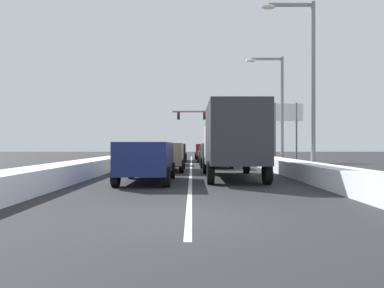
# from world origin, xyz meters

# --- Properties ---
(ground_plane) EXTENTS (120.00, 120.00, 0.00)m
(ground_plane) POSITION_xyz_m (0.00, 15.50, 0.00)
(ground_plane) COLOR #28282B
(lane_stripe_between_right_lane_and_center_lane) EXTENTS (0.14, 42.63, 0.01)m
(lane_stripe_between_right_lane_and_center_lane) POSITION_xyz_m (-0.00, 19.38, 0.00)
(lane_stripe_between_right_lane_and_center_lane) COLOR silver
(lane_stripe_between_right_lane_and_center_lane) RESTS_ON ground
(snow_bank_right_shoulder) EXTENTS (1.23, 42.63, 0.76)m
(snow_bank_right_shoulder) POSITION_xyz_m (5.30, 19.38, 0.38)
(snow_bank_right_shoulder) COLOR white
(snow_bank_right_shoulder) RESTS_ON ground
(snow_bank_left_shoulder) EXTENTS (1.45, 42.63, 0.78)m
(snow_bank_left_shoulder) POSITION_xyz_m (-5.30, 19.38, 0.39)
(snow_bank_left_shoulder) COLOR white
(snow_bank_left_shoulder) RESTS_ON ground
(box_truck_right_lane_nearest) EXTENTS (2.53, 7.20, 3.36)m
(box_truck_right_lane_nearest) POSITION_xyz_m (1.94, 8.89, 1.90)
(box_truck_right_lane_nearest) COLOR #B7BABF
(box_truck_right_lane_nearest) RESTS_ON ground
(suv_charcoal_right_lane_second) EXTENTS (2.16, 4.90, 1.67)m
(suv_charcoal_right_lane_second) POSITION_xyz_m (1.71, 17.53, 1.02)
(suv_charcoal_right_lane_second) COLOR #38383D
(suv_charcoal_right_lane_second) RESTS_ON ground
(sedan_green_right_lane_third) EXTENTS (2.00, 4.50, 1.51)m
(sedan_green_right_lane_third) POSITION_xyz_m (1.56, 24.70, 0.76)
(sedan_green_right_lane_third) COLOR #1E5633
(sedan_green_right_lane_third) RESTS_ON ground
(suv_red_right_lane_fourth) EXTENTS (2.16, 4.90, 1.67)m
(suv_red_right_lane_fourth) POSITION_xyz_m (1.46, 31.06, 1.02)
(suv_red_right_lane_fourth) COLOR maroon
(suv_red_right_lane_fourth) RESTS_ON ground
(suv_navy_center_lane_nearest) EXTENTS (2.16, 4.90, 1.67)m
(suv_navy_center_lane_nearest) POSITION_xyz_m (-1.82, 7.23, 1.02)
(suv_navy_center_lane_nearest) COLOR navy
(suv_navy_center_lane_nearest) RESTS_ON ground
(suv_tan_center_lane_second) EXTENTS (2.16, 4.90, 1.67)m
(suv_tan_center_lane_second) POSITION_xyz_m (-1.47, 13.79, 1.02)
(suv_tan_center_lane_second) COLOR #937F60
(suv_tan_center_lane_second) RESTS_ON ground
(sedan_maroon_center_lane_third) EXTENTS (2.00, 4.50, 1.51)m
(sedan_maroon_center_lane_third) POSITION_xyz_m (-1.87, 19.93, 0.76)
(sedan_maroon_center_lane_third) COLOR maroon
(sedan_maroon_center_lane_third) RESTS_ON ground
(suv_black_center_lane_fourth) EXTENTS (2.16, 4.90, 1.67)m
(suv_black_center_lane_fourth) POSITION_xyz_m (-1.55, 26.79, 1.02)
(suv_black_center_lane_fourth) COLOR black
(suv_black_center_lane_fourth) RESTS_ON ground
(traffic_light_gantry) EXTENTS (7.54, 0.47, 6.20)m
(traffic_light_gantry) POSITION_xyz_m (2.57, 38.74, 4.50)
(traffic_light_gantry) COLOR slate
(traffic_light_gantry) RESTS_ON ground
(street_lamp_right_near) EXTENTS (2.66, 0.36, 8.57)m
(street_lamp_right_near) POSITION_xyz_m (5.65, 9.69, 5.10)
(street_lamp_right_near) COLOR gray
(street_lamp_right_near) RESTS_ON ground
(street_lamp_right_mid) EXTENTS (2.66, 0.36, 7.81)m
(street_lamp_right_mid) POSITION_xyz_m (6.08, 17.44, 4.70)
(street_lamp_right_mid) COLOR gray
(street_lamp_right_mid) RESTS_ON ground
(roadside_sign_right) EXTENTS (3.20, 0.16, 5.50)m
(roadside_sign_right) POSITION_xyz_m (8.77, 25.22, 4.02)
(roadside_sign_right) COLOR #59595B
(roadside_sign_right) RESTS_ON ground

